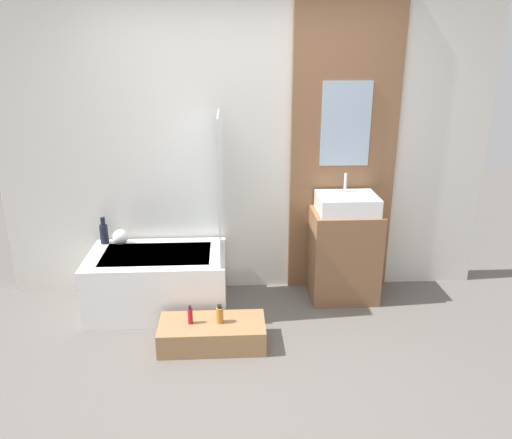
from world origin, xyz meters
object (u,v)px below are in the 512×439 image
object	(u,v)px
wooden_step_bench	(212,334)
bathtub	(159,281)
bottle_soap_primary	(190,315)
sink	(347,203)
bottle_soap_secondary	(220,315)
vase_tall_dark	(104,233)
vase_round_light	(120,237)

from	to	relation	value
wooden_step_bench	bathtub	bearing A→B (deg)	128.01
bathtub	bottle_soap_primary	size ratio (longest dim) A/B	7.81
sink	bottle_soap_secondary	size ratio (longest dim) A/B	3.38
sink	bottle_soap_primary	bearing A→B (deg)	-151.21
vase_tall_dark	vase_round_light	bearing A→B (deg)	-12.30
wooden_step_bench	bottle_soap_secondary	size ratio (longest dim) A/B	5.37
wooden_step_bench	vase_round_light	size ratio (longest dim) A/B	5.87
bottle_soap_primary	bottle_soap_secondary	xyz separation A→B (m)	(0.22, 0.00, 0.00)
wooden_step_bench	bottle_soap_secondary	distance (m)	0.17
sink	bottle_soap_secondary	xyz separation A→B (m)	(-1.07, -0.71, -0.62)
bathtub	bottle_soap_primary	world-z (taller)	bathtub
vase_tall_dark	bottle_soap_secondary	bearing A→B (deg)	-40.51
vase_round_light	sink	bearing A→B (deg)	-3.51
sink	bottle_soap_primary	size ratio (longest dim) A/B	3.41
sink	vase_round_light	distance (m)	1.95
vase_tall_dark	bottle_soap_secondary	size ratio (longest dim) A/B	1.62
bathtub	bottle_soap_primary	xyz separation A→B (m)	(0.31, -0.59, 0.00)
bathtub	vase_tall_dark	size ratio (longest dim) A/B	4.79
wooden_step_bench	sink	world-z (taller)	sink
bathtub	wooden_step_bench	world-z (taller)	bathtub
vase_round_light	bottle_soap_primary	xyz separation A→B (m)	(0.64, -0.82, -0.31)
bottle_soap_primary	vase_round_light	bearing A→B (deg)	127.91
vase_tall_dark	bottle_soap_primary	size ratio (longest dim) A/B	1.63
vase_round_light	vase_tall_dark	bearing A→B (deg)	167.70
sink	vase_round_light	size ratio (longest dim) A/B	3.69
sink	bottle_soap_primary	world-z (taller)	sink
vase_round_light	bottle_soap_secondary	bearing A→B (deg)	-43.88
bathtub	wooden_step_bench	size ratio (longest dim) A/B	1.44
wooden_step_bench	vase_round_light	distance (m)	1.24
wooden_step_bench	bottle_soap_secondary	world-z (taller)	bottle_soap_secondary
vase_tall_dark	bathtub	bearing A→B (deg)	-28.70
bottle_soap_primary	bottle_soap_secondary	distance (m)	0.22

